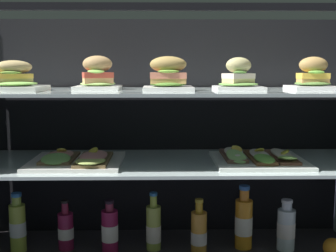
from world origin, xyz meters
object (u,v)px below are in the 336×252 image
Objects in this scene: juice_bottle_front_second at (244,222)px; juice_bottle_front_fourth at (286,228)px; plated_roll_sandwich_right_of_center at (167,77)px; plated_roll_sandwich_far_left at (313,77)px; juice_bottle_back_right at (110,230)px; plated_roll_sandwich_left_of_center at (98,76)px; plated_roll_sandwich_center at (238,78)px; plated_roll_sandwich_mid_right at (14,81)px; open_sandwich_tray_near_right_corner at (77,160)px; juice_bottle_tucked_behind at (66,230)px; orange_fruit_beside_bottles at (333,248)px; open_sandwich_tray_mid_right at (259,158)px; juice_bottle_front_left_end at (199,232)px; juice_bottle_near_post at (154,228)px; juice_bottle_front_middle at (18,226)px.

juice_bottle_front_second is 1.25× the size of juice_bottle_front_fourth.
plated_roll_sandwich_right_of_center is at bearing -172.60° from juice_bottle_front_fourth.
plated_roll_sandwich_far_left is 0.85× the size of juice_bottle_back_right.
plated_roll_sandwich_right_of_center is at bearing -17.28° from plated_roll_sandwich_left_of_center.
plated_roll_sandwich_right_of_center is at bearing -165.21° from plated_roll_sandwich_center.
plated_roll_sandwich_left_of_center reaches higher than plated_roll_sandwich_mid_right.
open_sandwich_tray_near_right_corner reaches higher than juice_bottle_back_right.
juice_bottle_tucked_behind is (-0.07, 0.10, -0.31)m from open_sandwich_tray_near_right_corner.
orange_fruit_beside_bottles is (1.19, 0.00, -0.64)m from plated_roll_sandwich_mid_right.
plated_roll_sandwich_right_of_center reaches higher than plated_roll_sandwich_center.
plated_roll_sandwich_center reaches higher than plated_roll_sandwich_mid_right.
open_sandwich_tray_near_right_corner is at bearing -172.08° from plated_roll_sandwich_center.
open_sandwich_tray_mid_right reaches higher than orange_fruit_beside_bottles.
open_sandwich_tray_mid_right is 1.59× the size of juice_bottle_front_left_end.
juice_bottle_front_second is at bearing 17.10° from plated_roll_sandwich_center.
juice_bottle_front_fourth is (1.03, 0.08, -0.59)m from plated_roll_sandwich_mid_right.
plated_roll_sandwich_left_of_center is 0.28m from plated_roll_sandwich_right_of_center.
plated_roll_sandwich_mid_right reaches higher than open_sandwich_tray_near_right_corner.
juice_bottle_near_post is (0.21, -0.01, -0.61)m from plated_roll_sandwich_left_of_center.
juice_bottle_front_left_end is at bearing -178.38° from juice_bottle_front_fourth.
open_sandwich_tray_near_right_corner is 0.42m from juice_bottle_near_post.
juice_bottle_back_right reaches higher than juice_bottle_front_fourth.
plated_roll_sandwich_mid_right is 0.61× the size of open_sandwich_tray_mid_right.
juice_bottle_front_middle is (-0.59, 0.07, -0.59)m from plated_roll_sandwich_right_of_center.
juice_bottle_front_second is (0.04, 0.01, -0.58)m from plated_roll_sandwich_center.
plated_roll_sandwich_left_of_center is at bearing 173.97° from orange_fruit_beside_bottles.
juice_bottle_near_post is (0.54, 0.01, -0.01)m from juice_bottle_front_middle.
juice_bottle_front_second is at bearing 0.19° from plated_roll_sandwich_left_of_center.
juice_bottle_back_right is (-0.23, 0.06, -0.61)m from plated_roll_sandwich_right_of_center.
plated_roll_sandwich_right_of_center reaches higher than orange_fruit_beside_bottles.
plated_roll_sandwich_mid_right is 1.15× the size of plated_roll_sandwich_center.
plated_roll_sandwich_mid_right is 1.12m from plated_roll_sandwich_far_left.
plated_roll_sandwich_center reaches higher than open_sandwich_tray_near_right_corner.
open_sandwich_tray_near_right_corner is (0.22, 0.00, -0.29)m from plated_roll_sandwich_mid_right.
juice_bottle_tucked_behind is at bearing 176.67° from juice_bottle_front_left_end.
open_sandwich_tray_mid_right is 0.46m from orange_fruit_beside_bottles.
orange_fruit_beside_bottles is (0.90, -0.10, -0.66)m from plated_roll_sandwich_left_of_center.
plated_roll_sandwich_right_of_center is 0.90× the size of juice_bottle_tucked_behind.
open_sandwich_tray_near_right_corner is at bearing 0.51° from plated_roll_sandwich_mid_right.
juice_bottle_near_post is (-0.33, 0.00, -0.60)m from plated_roll_sandwich_center.
juice_bottle_back_right is (-0.79, -0.01, -0.60)m from plated_roll_sandwich_far_left.
juice_bottle_near_post is at bearing 124.75° from plated_roll_sandwich_right_of_center.
plated_roll_sandwich_center is 0.58m from juice_bottle_front_second.
plated_roll_sandwich_center is at bearing 7.92° from open_sandwich_tray_near_right_corner.
plated_roll_sandwich_mid_right is at bearing -173.54° from juice_bottle_front_second.
juice_bottle_front_second is at bearing 172.55° from juice_bottle_front_fourth.
juice_bottle_front_middle is (-0.04, 0.08, -0.58)m from plated_roll_sandwich_mid_right.
juice_bottle_front_fourth is at bearing -1.40° from juice_bottle_near_post.
orange_fruit_beside_bottles is at bearing -7.32° from juice_bottle_front_left_end.
juice_bottle_near_post is at bearing 179.60° from plated_roll_sandwich_center.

